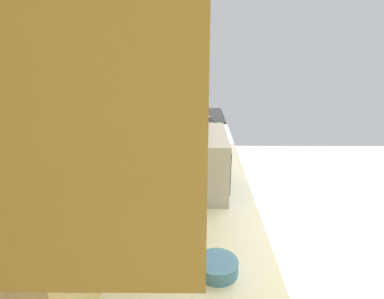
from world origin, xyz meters
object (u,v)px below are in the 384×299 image
(oven_range, at_px, (194,155))
(bowl, at_px, (217,266))
(microwave, at_px, (190,162))
(kettle, at_px, (205,131))

(oven_range, relative_size, bowl, 7.26)
(microwave, relative_size, kettle, 2.23)
(oven_range, bearing_deg, kettle, -174.33)
(bowl, bearing_deg, kettle, -0.00)
(oven_range, xyz_separation_m, microwave, (-1.64, 0.02, 0.58))
(microwave, xyz_separation_m, kettle, (0.82, -0.10, -0.07))
(oven_range, xyz_separation_m, kettle, (-0.82, -0.08, 0.51))
(microwave, height_order, bowl, microwave)
(microwave, bearing_deg, bowl, -171.07)
(kettle, bearing_deg, bowl, 180.00)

